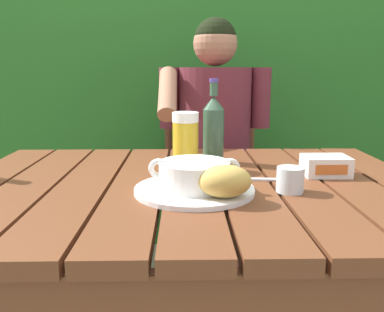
# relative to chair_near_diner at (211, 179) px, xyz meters

# --- Properties ---
(dining_table) EXTENTS (1.28, 0.92, 0.72)m
(dining_table) POSITION_rel_chair_near_diner_xyz_m (-0.12, -0.90, 0.15)
(dining_table) COLOR brown
(dining_table) RESTS_ON ground_plane
(hedge_backdrop) EXTENTS (3.43, 0.84, 2.60)m
(hedge_backdrop) POSITION_rel_chair_near_diner_xyz_m (-0.13, 0.62, 0.64)
(hedge_backdrop) COLOR #255E20
(hedge_backdrop) RESTS_ON ground_plane
(chair_near_diner) EXTENTS (0.47, 0.46, 0.99)m
(chair_near_diner) POSITION_rel_chair_near_diner_xyz_m (0.00, 0.00, 0.00)
(chair_near_diner) COLOR #59301E
(chair_near_diner) RESTS_ON ground_plane
(person_eating) EXTENTS (0.48, 0.47, 1.23)m
(person_eating) POSITION_rel_chair_near_diner_xyz_m (-0.00, -0.20, 0.25)
(person_eating) COLOR maroon
(person_eating) RESTS_ON ground_plane
(serving_plate) EXTENTS (0.30, 0.30, 0.01)m
(serving_plate) POSITION_rel_chair_near_diner_xyz_m (-0.11, -0.99, 0.25)
(serving_plate) COLOR white
(serving_plate) RESTS_ON dining_table
(soup_bowl) EXTENTS (0.23, 0.18, 0.07)m
(soup_bowl) POSITION_rel_chair_near_diner_xyz_m (-0.11, -0.99, 0.29)
(soup_bowl) COLOR white
(soup_bowl) RESTS_ON serving_plate
(bread_roll) EXTENTS (0.13, 0.10, 0.07)m
(bread_roll) POSITION_rel_chair_near_diner_xyz_m (-0.05, -1.07, 0.29)
(bread_roll) COLOR gold
(bread_roll) RESTS_ON serving_plate
(beer_glass) EXTENTS (0.08, 0.08, 0.17)m
(beer_glass) POSITION_rel_chair_near_diner_xyz_m (-0.13, -0.74, 0.33)
(beer_glass) COLOR gold
(beer_glass) RESTS_ON dining_table
(beer_bottle) EXTENTS (0.07, 0.07, 0.27)m
(beer_bottle) POSITION_rel_chair_near_diner_xyz_m (-0.04, -0.66, 0.35)
(beer_bottle) COLOR #34513A
(beer_bottle) RESTS_ON dining_table
(water_glass_small) EXTENTS (0.07, 0.07, 0.06)m
(water_glass_small) POSITION_rel_chair_near_diner_xyz_m (0.12, -1.00, 0.27)
(water_glass_small) COLOR silver
(water_glass_small) RESTS_ON dining_table
(butter_tub) EXTENTS (0.13, 0.10, 0.06)m
(butter_tub) POSITION_rel_chair_near_diner_xyz_m (0.27, -0.84, 0.27)
(butter_tub) COLOR white
(butter_tub) RESTS_ON dining_table
(table_knife) EXTENTS (0.17, 0.04, 0.01)m
(table_knife) POSITION_rel_chair_near_diner_xyz_m (0.02, -0.88, 0.25)
(table_knife) COLOR silver
(table_knife) RESTS_ON dining_table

